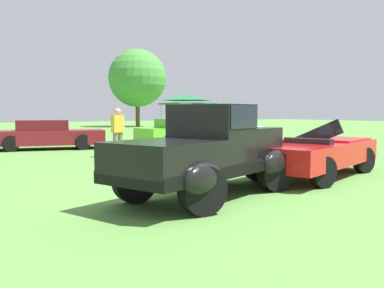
{
  "coord_description": "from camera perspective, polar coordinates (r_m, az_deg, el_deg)",
  "views": [
    {
      "loc": [
        -4.13,
        -6.59,
        1.57
      ],
      "look_at": [
        0.43,
        0.76,
        0.9
      ],
      "focal_mm": 39.5,
      "sensor_mm": 36.0,
      "label": 1
    }
  ],
  "objects": [
    {
      "name": "canopy_tent_right_field",
      "position": [
        28.44,
        -0.66,
        6.1
      ],
      "size": [
        2.89,
        2.89,
        2.71
      ],
      "color": "#B7B7BC",
      "rests_on": "ground_plane"
    },
    {
      "name": "show_car_burgundy",
      "position": [
        18.63,
        -19.03,
        1.16
      ],
      "size": [
        4.85,
        2.7,
        1.22
      ],
      "color": "maroon",
      "rests_on": "ground_plane"
    },
    {
      "name": "ground_plane",
      "position": [
        7.93,
        0.24,
        -7.02
      ],
      "size": [
        120.0,
        120.0,
        0.0
      ],
      "primitive_type": "plane",
      "color": "#568C3D"
    },
    {
      "name": "feature_pickup_truck",
      "position": [
        7.71,
        2.29,
        -0.88
      ],
      "size": [
        4.31,
        2.87,
        1.7
      ],
      "color": "black",
      "rests_on": "ground_plane"
    },
    {
      "name": "neighbor_convertible",
      "position": [
        10.72,
        16.34,
        -1.09
      ],
      "size": [
        4.83,
        3.1,
        1.4
      ],
      "color": "red",
      "rests_on": "ground_plane"
    },
    {
      "name": "show_car_lime",
      "position": [
        20.59,
        -1.31,
        1.68
      ],
      "size": [
        4.77,
        2.27,
        1.22
      ],
      "color": "#60C62D",
      "rests_on": "ground_plane"
    },
    {
      "name": "treeline_center",
      "position": [
        45.13,
        -7.39,
        8.8
      ],
      "size": [
        6.05,
        6.05,
        8.12
      ],
      "color": "brown",
      "rests_on": "ground_plane"
    },
    {
      "name": "spectator_by_row",
      "position": [
        14.73,
        -9.99,
        1.77
      ],
      "size": [
        0.43,
        0.29,
        1.69
      ],
      "color": "#7F7056",
      "rests_on": "ground_plane"
    }
  ]
}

